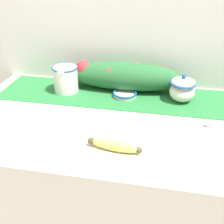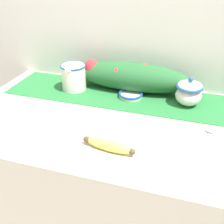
{
  "view_description": "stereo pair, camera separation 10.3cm",
  "coord_description": "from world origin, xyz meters",
  "px_view_note": "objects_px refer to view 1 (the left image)",
  "views": [
    {
      "loc": [
        0.17,
        -0.92,
        1.46
      ],
      "look_at": [
        0.0,
        -0.04,
        0.95
      ],
      "focal_mm": 45.0,
      "sensor_mm": 36.0,
      "label": 1
    },
    {
      "loc": [
        0.27,
        -0.9,
        1.46
      ],
      "look_at": [
        0.0,
        -0.04,
        0.95
      ],
      "focal_mm": 45.0,
      "sensor_mm": 36.0,
      "label": 2
    }
  ],
  "objects_px": {
    "sugar_bowl": "(182,89)",
    "cream_pitcher": "(66,78)",
    "small_dish": "(125,94)",
    "spoon": "(205,125)",
    "banana": "(114,145)"
  },
  "relations": [
    {
      "from": "cream_pitcher",
      "to": "banana",
      "type": "relative_size",
      "value": 0.73
    },
    {
      "from": "cream_pitcher",
      "to": "spoon",
      "type": "height_order",
      "value": "cream_pitcher"
    },
    {
      "from": "cream_pitcher",
      "to": "banana",
      "type": "xyz_separation_m",
      "value": [
        0.3,
        -0.4,
        -0.05
      ]
    },
    {
      "from": "banana",
      "to": "sugar_bowl",
      "type": "bearing_deg",
      "value": 60.77
    },
    {
      "from": "sugar_bowl",
      "to": "banana",
      "type": "bearing_deg",
      "value": -119.23
    },
    {
      "from": "small_dish",
      "to": "banana",
      "type": "xyz_separation_m",
      "value": [
        0.03,
        -0.39,
        0.01
      ]
    },
    {
      "from": "sugar_bowl",
      "to": "small_dish",
      "type": "xyz_separation_m",
      "value": [
        -0.25,
        -0.0,
        -0.04
      ]
    },
    {
      "from": "sugar_bowl",
      "to": "cream_pitcher",
      "type": "bearing_deg",
      "value": 179.86
    },
    {
      "from": "spoon",
      "to": "cream_pitcher",
      "type": "bearing_deg",
      "value": 163.88
    },
    {
      "from": "small_dish",
      "to": "spoon",
      "type": "height_order",
      "value": "small_dish"
    },
    {
      "from": "sugar_bowl",
      "to": "small_dish",
      "type": "distance_m",
      "value": 0.25
    },
    {
      "from": "small_dish",
      "to": "cream_pitcher",
      "type": "bearing_deg",
      "value": 179.18
    },
    {
      "from": "small_dish",
      "to": "spoon",
      "type": "relative_size",
      "value": 0.7
    },
    {
      "from": "small_dish",
      "to": "banana",
      "type": "height_order",
      "value": "banana"
    },
    {
      "from": "cream_pitcher",
      "to": "banana",
      "type": "bearing_deg",
      "value": -53.11
    }
  ]
}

